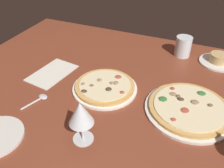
% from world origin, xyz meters
% --- Properties ---
extents(dining_table, '(1.50, 1.10, 0.04)m').
position_xyz_m(dining_table, '(0.00, 0.00, 0.02)').
color(dining_table, brown).
rests_on(dining_table, ground).
extents(pizza_main, '(0.26, 0.26, 0.03)m').
position_xyz_m(pizza_main, '(-0.06, -0.01, 0.05)').
color(pizza_main, white).
rests_on(pizza_main, dining_table).
extents(pizza_side, '(0.32, 0.32, 0.03)m').
position_xyz_m(pizza_side, '(0.28, -0.01, 0.05)').
color(pizza_side, silver).
rests_on(pizza_side, dining_table).
extents(ramekin_on_saucer, '(0.17, 0.17, 0.05)m').
position_xyz_m(ramekin_on_saucer, '(0.36, 0.39, 0.06)').
color(ramekin_on_saucer, silver).
rests_on(ramekin_on_saucer, dining_table).
extents(wine_glass_far, '(0.08, 0.08, 0.15)m').
position_xyz_m(wine_glass_far, '(-0.01, -0.28, 0.15)').
color(wine_glass_far, silver).
rests_on(wine_glass_far, dining_table).
extents(water_glass, '(0.08, 0.08, 0.10)m').
position_xyz_m(water_glass, '(0.18, 0.40, 0.08)').
color(water_glass, silver).
rests_on(water_glass, dining_table).
extents(paper_menu, '(0.17, 0.23, 0.00)m').
position_xyz_m(paper_menu, '(-0.33, -0.00, 0.04)').
color(paper_menu, silver).
rests_on(paper_menu, dining_table).
extents(spoon, '(0.06, 0.11, 0.01)m').
position_xyz_m(spoon, '(-0.26, -0.17, 0.04)').
color(spoon, silver).
rests_on(spoon, dining_table).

